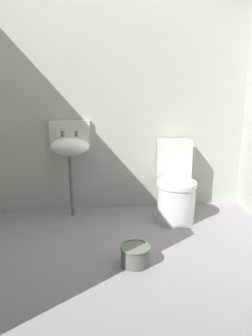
{
  "coord_description": "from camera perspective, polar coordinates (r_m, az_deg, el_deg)",
  "views": [
    {
      "loc": [
        -0.3,
        -2.61,
        1.55
      ],
      "look_at": [
        0.0,
        0.28,
        0.7
      ],
      "focal_mm": 38.03,
      "sensor_mm": 36.0,
      "label": 1
    }
  ],
  "objects": [
    {
      "name": "bucket",
      "position": [
        2.92,
        1.49,
        -13.72
      ],
      "size": [
        0.25,
        0.25,
        0.16
      ],
      "color": "#60685C",
      "rests_on": "ground"
    },
    {
      "name": "wall_back",
      "position": [
        3.82,
        -1.4,
        9.48
      ],
      "size": [
        3.17,
        0.1,
        2.19
      ],
      "primitive_type": "cube",
      "color": "#B2BEAB",
      "rests_on": "ground"
    },
    {
      "name": "toilet_near_wall",
      "position": [
        3.7,
        7.93,
        -3.24
      ],
      "size": [
        0.45,
        0.63,
        0.78
      ],
      "rotation": [
        0.0,
        0.0,
        3.02
      ],
      "color": "white",
      "rests_on": "ground"
    },
    {
      "name": "ground_plane",
      "position": [
        3.06,
        0.56,
        -14.92
      ],
      "size": [
        3.17,
        2.66,
        0.08
      ],
      "primitive_type": "cube",
      "color": "gray"
    },
    {
      "name": "sink",
      "position": [
        3.67,
        -9.01,
        3.57
      ],
      "size": [
        0.42,
        0.35,
        0.99
      ],
      "color": "#60685C",
      "rests_on": "ground"
    }
  ]
}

